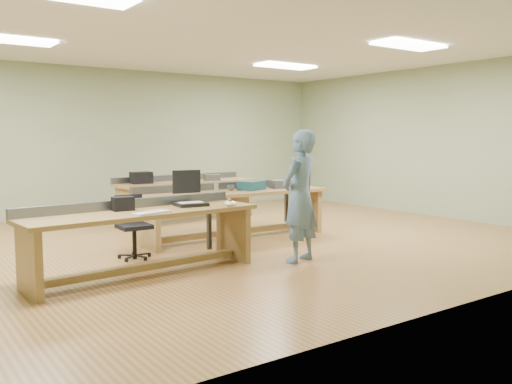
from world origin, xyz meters
TOP-DOWN VIEW (x-y plane):
  - floor at (0.00, 0.00)m, footprint 10.00×10.00m
  - ceiling at (0.00, 0.00)m, footprint 10.00×10.00m
  - wall_back at (0.00, 4.00)m, footprint 10.00×0.04m
  - wall_front at (0.00, -4.00)m, footprint 10.00×0.04m
  - wall_right at (5.00, 0.00)m, footprint 0.04×8.00m
  - fluor_panels at (0.00, 0.00)m, footprint 6.20×3.50m
  - workbench_front at (-1.71, -1.19)m, footprint 2.81×0.95m
  - workbench_mid at (0.39, 0.14)m, footprint 3.11×0.89m
  - workbench_back at (0.66, 2.21)m, footprint 2.82×0.92m
  - person at (0.21, -1.71)m, footprint 0.71×0.57m
  - laptop_base at (-1.04, -1.13)m, footprint 0.40×0.34m
  - laptop_screen at (-1.02, -0.99)m, footprint 0.37×0.06m
  - keyboard at (-1.73, -1.50)m, footprint 0.48×0.27m
  - trackball_mouse at (-0.65, -1.41)m, footprint 0.16×0.18m
  - camera_bag at (-1.89, -1.06)m, footprint 0.25×0.17m
  - task_chair at (-1.47, -0.31)m, footprint 0.46×0.46m
  - parts_bin_teal at (0.73, 0.13)m, footprint 0.48×0.42m
  - parts_bin_grey at (1.39, 0.09)m, footprint 0.54×0.42m
  - mug at (0.38, 0.19)m, footprint 0.12×0.12m
  - drinks_can at (0.10, 0.17)m, footprint 0.09×0.09m
  - storage_box_back at (-0.26, 2.22)m, footprint 0.39×0.29m
  - tray_back at (1.14, 2.07)m, footprint 0.34×0.29m

SIDE VIEW (x-z plane):
  - floor at x=0.00m, z-range 0.00..0.00m
  - task_chair at x=-1.47m, z-range -0.11..0.72m
  - workbench_front at x=-1.71m, z-range 0.12..0.98m
  - workbench_back at x=0.66m, z-range 0.12..0.98m
  - workbench_mid at x=0.39m, z-range 0.13..0.99m
  - keyboard at x=-1.73m, z-range 0.75..0.78m
  - laptop_base at x=-1.04m, z-range 0.75..0.79m
  - trackball_mouse at x=-0.65m, z-range 0.75..0.82m
  - mug at x=0.38m, z-range 0.75..0.84m
  - tray_back at x=1.14m, z-range 0.75..0.87m
  - drinks_can at x=0.10m, z-range 0.75..0.88m
  - parts_bin_grey at x=1.39m, z-range 0.75..0.88m
  - parts_bin_teal at x=0.73m, z-range 0.75..0.89m
  - camera_bag at x=-1.89m, z-range 0.75..0.91m
  - person at x=0.21m, z-range 0.00..1.69m
  - storage_box_back at x=-0.26m, z-range 0.75..0.96m
  - laptop_screen at x=-1.02m, z-range 0.89..1.18m
  - wall_back at x=0.00m, z-range 0.00..3.00m
  - wall_front at x=0.00m, z-range 0.00..3.00m
  - wall_right at x=5.00m, z-range 0.00..3.00m
  - fluor_panels at x=0.00m, z-range 2.96..2.99m
  - ceiling at x=0.00m, z-range 3.00..3.00m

